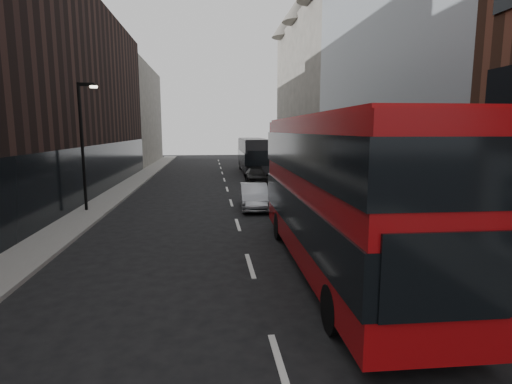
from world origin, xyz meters
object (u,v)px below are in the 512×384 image
object	(u,v)px
grey_bus	(253,155)
car_a	(293,207)
car_b	(254,196)
car_c	(256,176)
street_lamp	(83,138)
red_bus	(338,187)

from	to	relation	value
grey_bus	car_a	xyz separation A→B (m)	(-0.57, -23.75, -1.21)
car_b	car_c	bearing A→B (deg)	85.06
street_lamp	car_a	distance (m)	12.14
street_lamp	grey_bus	xyz separation A→B (m)	(11.60, 20.00, -2.20)
red_bus	car_a	size ratio (longest dim) A/B	2.78
red_bus	grey_bus	bearing A→B (deg)	89.83
car_b	car_c	distance (m)	11.65
grey_bus	car_b	world-z (taller)	grey_bus
grey_bus	car_c	size ratio (longest dim) A/B	2.62
red_bus	grey_bus	xyz separation A→B (m)	(0.61, 30.81, -0.83)
grey_bus	car_b	size ratio (longest dim) A/B	2.57
car_b	street_lamp	bearing A→B (deg)	-177.13
red_bus	car_c	world-z (taller)	red_bus
street_lamp	red_bus	xyz separation A→B (m)	(10.99, -10.81, -1.37)
street_lamp	red_bus	bearing A→B (deg)	-44.54
street_lamp	car_a	bearing A→B (deg)	-18.80
street_lamp	car_c	distance (m)	16.37
red_bus	car_c	distance (m)	22.58
street_lamp	red_bus	size ratio (longest dim) A/B	0.56
grey_bus	car_c	world-z (taller)	grey_bus
red_bus	car_b	size ratio (longest dim) A/B	2.81
red_bus	car_c	xyz separation A→B (m)	(-0.05, 22.47, -2.17)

